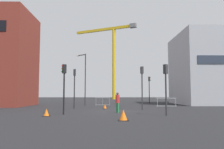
{
  "coord_description": "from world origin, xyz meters",
  "views": [
    {
      "loc": [
        -0.33,
        -20.81,
        1.6
      ],
      "look_at": [
        0.0,
        7.18,
        3.92
      ],
      "focal_mm": 37.04,
      "sensor_mm": 36.0,
      "label": 1
    }
  ],
  "objects_px": {
    "streetlamp_tall": "(84,75)",
    "traffic_light_median": "(142,81)",
    "traffic_cone_on_verge": "(105,107)",
    "traffic_cone_orange": "(123,115)",
    "traffic_light_verge": "(166,81)",
    "traffic_cone_by_barrier": "(46,113)",
    "traffic_light_near": "(149,86)",
    "traffic_light_corner": "(74,82)",
    "traffic_light_island": "(64,81)",
    "construction_crane": "(112,49)",
    "pedestrian_walking": "(118,101)"
  },
  "relations": [
    {
      "from": "pedestrian_walking",
      "to": "traffic_cone_on_verge",
      "type": "relative_size",
      "value": 3.57
    },
    {
      "from": "pedestrian_walking",
      "to": "traffic_cone_orange",
      "type": "bearing_deg",
      "value": -88.62
    },
    {
      "from": "traffic_light_median",
      "to": "traffic_cone_orange",
      "type": "xyz_separation_m",
      "value": [
        -2.4,
        -8.86,
        -2.55
      ]
    },
    {
      "from": "streetlamp_tall",
      "to": "traffic_light_near",
      "type": "bearing_deg",
      "value": 24.51
    },
    {
      "from": "construction_crane",
      "to": "traffic_light_median",
      "type": "relative_size",
      "value": 4.87
    },
    {
      "from": "traffic_light_island",
      "to": "traffic_cone_by_barrier",
      "type": "height_order",
      "value": "traffic_light_island"
    },
    {
      "from": "traffic_light_near",
      "to": "traffic_cone_orange",
      "type": "distance_m",
      "value": 23.18
    },
    {
      "from": "traffic_light_corner",
      "to": "streetlamp_tall",
      "type": "bearing_deg",
      "value": 87.39
    },
    {
      "from": "traffic_light_verge",
      "to": "traffic_light_island",
      "type": "height_order",
      "value": "traffic_light_island"
    },
    {
      "from": "traffic_light_island",
      "to": "traffic_light_median",
      "type": "bearing_deg",
      "value": 35.23
    },
    {
      "from": "streetlamp_tall",
      "to": "traffic_light_median",
      "type": "bearing_deg",
      "value": -53.57
    },
    {
      "from": "traffic_light_near",
      "to": "traffic_cone_on_verge",
      "type": "xyz_separation_m",
      "value": [
        -6.75,
        -11.7,
        -2.62
      ]
    },
    {
      "from": "construction_crane",
      "to": "traffic_light_island",
      "type": "relative_size",
      "value": 5.37
    },
    {
      "from": "streetlamp_tall",
      "to": "pedestrian_walking",
      "type": "height_order",
      "value": "streetlamp_tall"
    },
    {
      "from": "traffic_light_verge",
      "to": "traffic_cone_by_barrier",
      "type": "bearing_deg",
      "value": -178.09
    },
    {
      "from": "traffic_light_verge",
      "to": "traffic_light_corner",
      "type": "bearing_deg",
      "value": 134.46
    },
    {
      "from": "construction_crane",
      "to": "traffic_cone_orange",
      "type": "distance_m",
      "value": 52.9
    },
    {
      "from": "traffic_light_island",
      "to": "traffic_cone_by_barrier",
      "type": "relative_size",
      "value": 7.32
    },
    {
      "from": "traffic_cone_by_barrier",
      "to": "traffic_cone_on_verge",
      "type": "distance_m",
      "value": 8.89
    },
    {
      "from": "traffic_cone_orange",
      "to": "traffic_light_island",
      "type": "bearing_deg",
      "value": 136.82
    },
    {
      "from": "pedestrian_walking",
      "to": "traffic_cone_on_verge",
      "type": "distance_m",
      "value": 5.14
    },
    {
      "from": "traffic_light_near",
      "to": "traffic_cone_by_barrier",
      "type": "bearing_deg",
      "value": -118.72
    },
    {
      "from": "traffic_cone_orange",
      "to": "construction_crane",
      "type": "bearing_deg",
      "value": 90.06
    },
    {
      "from": "traffic_light_median",
      "to": "pedestrian_walking",
      "type": "bearing_deg",
      "value": -129.02
    },
    {
      "from": "construction_crane",
      "to": "traffic_light_near",
      "type": "bearing_deg",
      "value": -79.12
    },
    {
      "from": "traffic_light_verge",
      "to": "pedestrian_walking",
      "type": "distance_m",
      "value": 4.65
    },
    {
      "from": "traffic_cone_orange",
      "to": "traffic_cone_on_verge",
      "type": "distance_m",
      "value": 10.76
    },
    {
      "from": "traffic_cone_orange",
      "to": "traffic_cone_by_barrier",
      "type": "bearing_deg",
      "value": 152.63
    },
    {
      "from": "traffic_light_corner",
      "to": "traffic_light_island",
      "type": "bearing_deg",
      "value": -87.98
    },
    {
      "from": "traffic_cone_orange",
      "to": "traffic_cone_by_barrier",
      "type": "height_order",
      "value": "traffic_cone_orange"
    },
    {
      "from": "traffic_light_corner",
      "to": "traffic_cone_orange",
      "type": "bearing_deg",
      "value": -67.48
    },
    {
      "from": "traffic_light_corner",
      "to": "traffic_cone_on_verge",
      "type": "height_order",
      "value": "traffic_light_corner"
    },
    {
      "from": "traffic_cone_on_verge",
      "to": "streetlamp_tall",
      "type": "bearing_deg",
      "value": 112.49
    },
    {
      "from": "traffic_light_verge",
      "to": "pedestrian_walking",
      "type": "height_order",
      "value": "traffic_light_verge"
    },
    {
      "from": "construction_crane",
      "to": "traffic_cone_on_verge",
      "type": "bearing_deg",
      "value": -91.76
    },
    {
      "from": "traffic_cone_by_barrier",
      "to": "traffic_cone_on_verge",
      "type": "xyz_separation_m",
      "value": [
        4.01,
        7.94,
        -0.02
      ]
    },
    {
      "from": "traffic_light_median",
      "to": "traffic_cone_orange",
      "type": "relative_size",
      "value": 6.55
    },
    {
      "from": "streetlamp_tall",
      "to": "traffic_light_median",
      "type": "distance_m",
      "value": 11.35
    },
    {
      "from": "pedestrian_walking",
      "to": "traffic_cone_on_verge",
      "type": "bearing_deg",
      "value": 103.16
    },
    {
      "from": "traffic_light_near",
      "to": "traffic_cone_by_barrier",
      "type": "relative_size",
      "value": 8.04
    },
    {
      "from": "traffic_light_island",
      "to": "traffic_light_corner",
      "type": "height_order",
      "value": "traffic_light_corner"
    },
    {
      "from": "traffic_cone_orange",
      "to": "traffic_cone_by_barrier",
      "type": "distance_m",
      "value": 5.97
    },
    {
      "from": "streetlamp_tall",
      "to": "traffic_light_verge",
      "type": "height_order",
      "value": "streetlamp_tall"
    },
    {
      "from": "traffic_light_corner",
      "to": "traffic_cone_orange",
      "type": "height_order",
      "value": "traffic_light_corner"
    },
    {
      "from": "traffic_light_corner",
      "to": "traffic_cone_on_verge",
      "type": "bearing_deg",
      "value": -7.44
    },
    {
      "from": "traffic_light_near",
      "to": "traffic_cone_by_barrier",
      "type": "height_order",
      "value": "traffic_light_near"
    },
    {
      "from": "streetlamp_tall",
      "to": "traffic_cone_on_verge",
      "type": "height_order",
      "value": "streetlamp_tall"
    },
    {
      "from": "construction_crane",
      "to": "traffic_light_corner",
      "type": "relative_size",
      "value": 4.91
    },
    {
      "from": "streetlamp_tall",
      "to": "pedestrian_walking",
      "type": "xyz_separation_m",
      "value": [
        4.16,
        -12.2,
        -3.18
      ]
    },
    {
      "from": "construction_crane",
      "to": "streetlamp_tall",
      "type": "height_order",
      "value": "construction_crane"
    }
  ]
}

